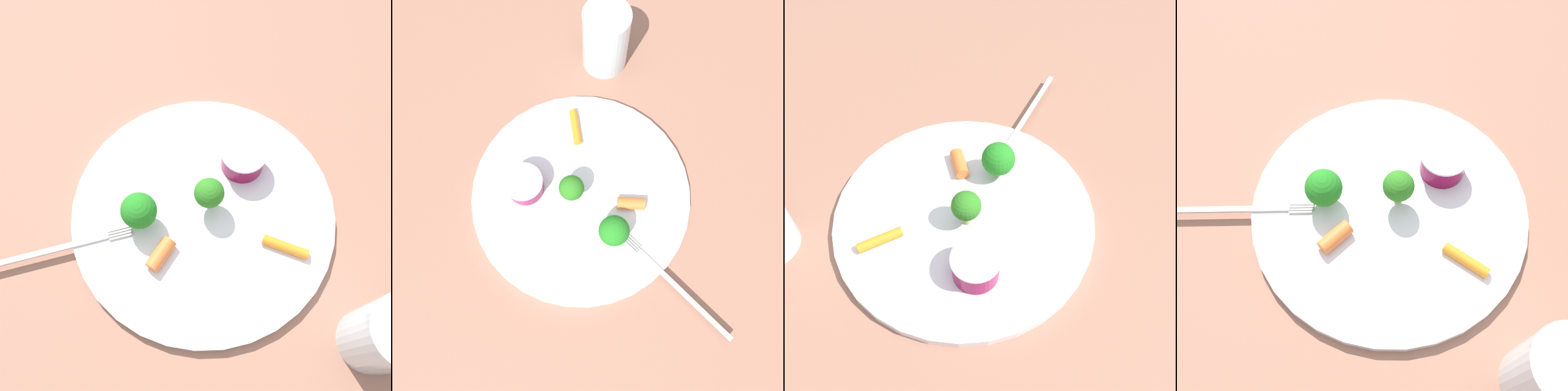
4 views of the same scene
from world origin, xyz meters
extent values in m
plane|color=#966652|center=(0.00, 0.00, 0.00)|extent=(2.40, 2.40, 0.00)
cylinder|color=white|center=(0.00, 0.00, 0.01)|extent=(0.31, 0.31, 0.01)
cylinder|color=maroon|center=(-0.03, 0.07, 0.03)|extent=(0.05, 0.05, 0.03)
cylinder|color=silver|center=(-0.03, 0.07, 0.04)|extent=(0.05, 0.05, 0.00)
cylinder|color=#93B45B|center=(-0.01, 0.01, 0.02)|extent=(0.01, 0.01, 0.02)
sphere|color=#2C791F|center=(-0.01, 0.01, 0.05)|extent=(0.03, 0.03, 0.03)
cylinder|color=#90B857|center=(-0.03, -0.07, 0.02)|extent=(0.01, 0.01, 0.02)
sphere|color=#227E20|center=(-0.03, -0.07, 0.04)|extent=(0.04, 0.04, 0.04)
cylinder|color=orange|center=(0.08, 0.06, 0.02)|extent=(0.05, 0.04, 0.01)
cylinder|color=orange|center=(0.02, -0.07, 0.02)|extent=(0.03, 0.04, 0.02)
cube|color=beige|center=(-0.05, -0.19, 0.01)|extent=(0.05, 0.16, 0.00)
cube|color=beige|center=(-0.03, -0.09, 0.01)|extent=(0.01, 0.03, 0.00)
cube|color=beige|center=(-0.03, -0.10, 0.01)|extent=(0.01, 0.03, 0.00)
cube|color=beige|center=(-0.02, -0.10, 0.01)|extent=(0.01, 0.03, 0.00)
cube|color=beige|center=(-0.02, -0.10, 0.01)|extent=(0.01, 0.03, 0.00)
camera|label=1|loc=(0.16, -0.10, 0.52)|focal=42.33mm
camera|label=2|loc=(-0.13, -0.09, 0.59)|focal=38.52mm
camera|label=3|loc=(-0.08, 0.29, 0.47)|focal=41.98mm
camera|label=4|loc=(0.23, -0.09, 0.49)|focal=43.83mm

